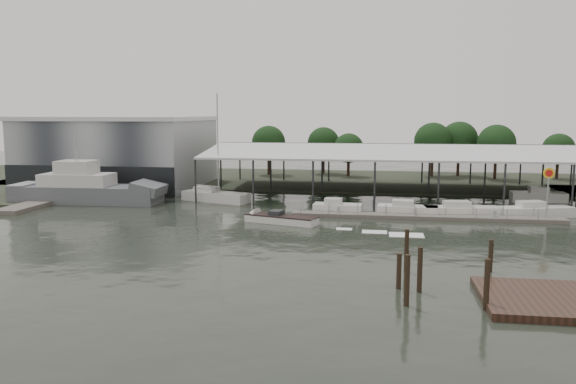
# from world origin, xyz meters

# --- Properties ---
(ground) EXTENTS (200.00, 200.00, 0.00)m
(ground) POSITION_xyz_m (0.00, 0.00, 0.00)
(ground) COLOR #262C24
(ground) RESTS_ON ground
(land_strip_far) EXTENTS (140.00, 30.00, 0.30)m
(land_strip_far) POSITION_xyz_m (0.00, 42.00, 0.10)
(land_strip_far) COLOR #32392A
(land_strip_far) RESTS_ON ground
(land_strip_west) EXTENTS (20.00, 40.00, 0.30)m
(land_strip_west) POSITION_xyz_m (-40.00, 30.00, 0.10)
(land_strip_west) COLOR #32392A
(land_strip_west) RESTS_ON ground
(storage_warehouse) EXTENTS (24.50, 20.50, 10.50)m
(storage_warehouse) POSITION_xyz_m (-28.00, 29.94, 5.29)
(storage_warehouse) COLOR #9A9FA4
(storage_warehouse) RESTS_ON ground
(covered_boat_shed) EXTENTS (58.24, 24.00, 6.96)m
(covered_boat_shed) POSITION_xyz_m (17.00, 28.00, 6.13)
(covered_boat_shed) COLOR silver
(covered_boat_shed) RESTS_ON ground
(trawler_dock) EXTENTS (3.00, 18.00, 0.50)m
(trawler_dock) POSITION_xyz_m (-30.00, 14.00, 0.25)
(trawler_dock) COLOR #605A55
(trawler_dock) RESTS_ON ground
(floating_dock) EXTENTS (28.00, 2.00, 1.40)m
(floating_dock) POSITION_xyz_m (15.00, 10.00, 0.20)
(floating_dock) COLOR #605A55
(floating_dock) RESTS_ON ground
(shell_fuel_sign) EXTENTS (1.10, 0.18, 5.55)m
(shell_fuel_sign) POSITION_xyz_m (27.00, 9.99, 3.93)
(shell_fuel_sign) COLOR #999B9F
(shell_fuel_sign) RESTS_ON ground
(grey_trawler) EXTENTS (18.99, 5.63, 8.84)m
(grey_trawler) POSITION_xyz_m (-25.34, 14.72, 1.58)
(grey_trawler) COLOR #595D63
(grey_trawler) RESTS_ON ground
(white_sailboat) EXTENTS (9.21, 5.36, 13.55)m
(white_sailboat) POSITION_xyz_m (-10.03, 18.03, 0.66)
(white_sailboat) COLOR silver
(white_sailboat) RESTS_ON ground
(speedboat_underway) EXTENTS (18.59, 7.40, 2.00)m
(speedboat_underway) POSITION_xyz_m (-0.07, 5.60, 0.39)
(speedboat_underway) COLOR silver
(speedboat_underway) RESTS_ON ground
(moored_cruiser_0) EXTENTS (5.40, 2.47, 1.70)m
(moored_cruiser_0) POSITION_xyz_m (5.69, 11.93, 0.61)
(moored_cruiser_0) COLOR silver
(moored_cruiser_0) RESTS_ON ground
(moored_cruiser_1) EXTENTS (6.57, 2.82, 1.70)m
(moored_cruiser_1) POSITION_xyz_m (13.25, 11.83, 0.61)
(moored_cruiser_1) COLOR silver
(moored_cruiser_1) RESTS_ON ground
(moored_cruiser_2) EXTENTS (7.96, 3.02, 1.70)m
(moored_cruiser_2) POSITION_xyz_m (18.91, 12.06, 0.61)
(moored_cruiser_2) COLOR silver
(moored_cruiser_2) RESTS_ON ground
(moored_cruiser_3) EXTENTS (8.16, 4.06, 1.70)m
(moored_cruiser_3) POSITION_xyz_m (26.76, 13.15, 0.61)
(moored_cruiser_3) COLOR silver
(moored_cruiser_3) RESTS_ON ground
(mooring_pilings) EXTENTS (6.78, 8.45, 3.63)m
(mooring_pilings) POSITION_xyz_m (13.50, -14.28, 1.08)
(mooring_pilings) COLOR #2E2217
(mooring_pilings) RESTS_ON ground
(horizon_tree_line) EXTENTS (70.75, 10.71, 9.58)m
(horizon_tree_line) POSITION_xyz_m (23.33, 48.20, 5.83)
(horizon_tree_line) COLOR black
(horizon_tree_line) RESTS_ON ground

